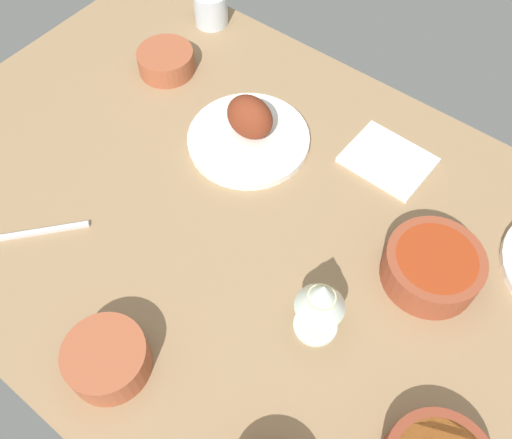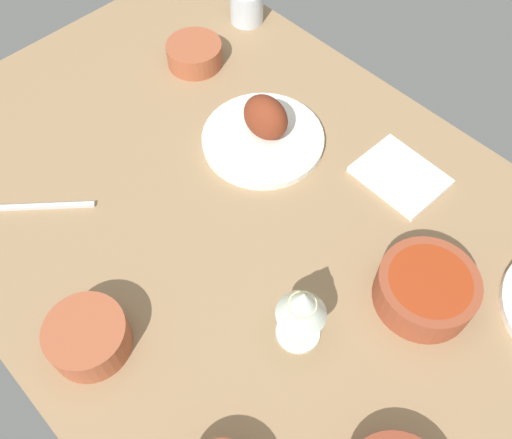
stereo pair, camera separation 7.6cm
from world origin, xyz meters
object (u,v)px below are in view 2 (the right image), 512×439
at_px(bowl_sauce, 426,289).
at_px(wine_glass, 302,306).
at_px(bowl_cream, 88,336).
at_px(bowl_onions, 194,53).
at_px(plate_far_side, 264,131).
at_px(folded_napkin, 400,176).
at_px(water_tumbler, 247,6).
at_px(fork_loose, 43,206).

height_order(bowl_sauce, wine_glass, wine_glass).
bearing_deg(bowl_cream, bowl_onions, 125.34).
distance_m(plate_far_side, folded_napkin, 0.27).
relative_size(wine_glass, water_tumbler, 1.84).
distance_m(bowl_cream, water_tumbler, 0.82).
bearing_deg(plate_far_side, bowl_onions, 169.45).
xyz_separation_m(bowl_onions, fork_loose, (0.10, -0.45, -0.02)).
xyz_separation_m(bowl_cream, bowl_onions, (-0.38, 0.53, -0.01)).
bearing_deg(folded_napkin, bowl_cream, -102.04).
distance_m(wine_glass, water_tumbler, 0.78).
distance_m(bowl_cream, fork_loose, 0.29).
height_order(plate_far_side, bowl_onions, plate_far_side).
xyz_separation_m(wine_glass, water_tumbler, (-0.61, 0.47, -0.06)).
bearing_deg(bowl_sauce, fork_loose, -149.31).
bearing_deg(bowl_cream, wine_glass, 49.41).
relative_size(bowl_onions, bowl_sauce, 0.75).
relative_size(bowl_onions, water_tumbler, 1.56).
distance_m(bowl_sauce, wine_glass, 0.22).
distance_m(bowl_onions, bowl_sauce, 0.69).
height_order(plate_far_side, wine_glass, wine_glass).
height_order(water_tumbler, fork_loose, water_tumbler).
bearing_deg(wine_glass, plate_far_side, 143.21).
bearing_deg(water_tumbler, wine_glass, -37.53).
distance_m(bowl_onions, fork_loose, 0.46).
height_order(plate_far_side, water_tumbler, plate_far_side).
xyz_separation_m(bowl_cream, bowl_sauce, (0.31, 0.43, 0.00)).
xyz_separation_m(bowl_cream, wine_glass, (0.21, 0.24, 0.07)).
height_order(bowl_onions, fork_loose, bowl_onions).
relative_size(bowl_sauce, folded_napkin, 1.02).
xyz_separation_m(folded_napkin, fork_loose, (-0.40, -0.52, -0.00)).
distance_m(bowl_sauce, water_tumbler, 0.77).
bearing_deg(wine_glass, bowl_onions, 153.65).
xyz_separation_m(bowl_sauce, water_tumbler, (-0.71, 0.28, 0.00)).
height_order(bowl_sauce, water_tumbler, water_tumbler).
distance_m(plate_far_side, water_tumbler, 0.37).
relative_size(bowl_cream, folded_napkin, 0.80).
relative_size(folded_napkin, fork_loose, 0.85).
bearing_deg(water_tumbler, bowl_onions, -81.12).
xyz_separation_m(plate_far_side, bowl_onions, (-0.26, 0.05, -0.00)).
relative_size(plate_far_side, bowl_onions, 2.00).
bearing_deg(bowl_sauce, bowl_onions, 171.46).
height_order(bowl_cream, bowl_onions, bowl_cream).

